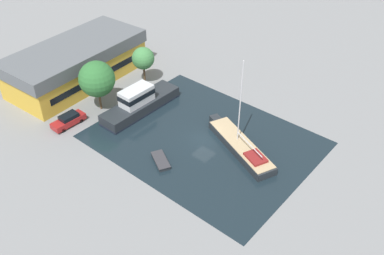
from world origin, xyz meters
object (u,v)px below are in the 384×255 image
Objects in this scene: quay_tree_near_building at (97,79)px; small_dinghy at (161,161)px; sailboat_moored at (240,145)px; warehouse_building at (76,63)px; parked_car at (68,120)px; quay_tree_by_water at (143,58)px; motor_cruiser at (139,102)px.

small_dinghy is (-2.95, -14.74, -4.69)m from quay_tree_near_building.
sailboat_moored is at bearing -75.25° from quay_tree_near_building.
warehouse_building is 5.88× the size of small_dinghy.
sailboat_moored reaches higher than warehouse_building.
sailboat_moored is at bearing -151.94° from parked_car.
small_dinghy is at bearing 167.33° from sailboat_moored.
quay_tree_near_building is 1.24× the size of quay_tree_by_water.
sailboat_moored reaches higher than quay_tree_near_building.
warehouse_building is 3.72× the size of quay_tree_by_water.
parked_car is 0.37× the size of sailboat_moored.
small_dinghy is at bearing -128.95° from quay_tree_by_water.
warehouse_building is 4.71× the size of parked_car.
parked_car is 10.06m from motor_cruiser.
warehouse_building is 13.77m from motor_cruiser.
motor_cruiser reaches higher than small_dinghy.
small_dinghy is at bearing -107.72° from warehouse_building.
sailboat_moored is (-3.81, -21.11, -3.69)m from quay_tree_by_water.
motor_cruiser is 3.35× the size of small_dinghy.
small_dinghy is (-6.26, -10.10, -1.12)m from motor_cruiser.
quay_tree_by_water is at bearing -88.97° from parked_car.
quay_tree_near_building is at bearing -72.89° from small_dinghy.
sailboat_moored is at bearing -88.91° from warehouse_building.
warehouse_building is 10.73m from quay_tree_by_water.
quay_tree_by_water is (6.22, -8.65, 1.24)m from warehouse_building.
quay_tree_near_building is at bearing 35.88° from motor_cruiser.
quay_tree_by_water is at bearing 2.32° from quay_tree_near_building.
sailboat_moored is at bearing 172.97° from small_dinghy.
parked_car is 0.37× the size of motor_cruiser.
sailboat_moored is (2.42, -29.76, -2.44)m from warehouse_building.
small_dinghy is (2.50, -15.00, -0.57)m from parked_car.
quay_tree_near_building reaches higher than small_dinghy.
parked_car is at bearing 61.18° from motor_cruiser.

